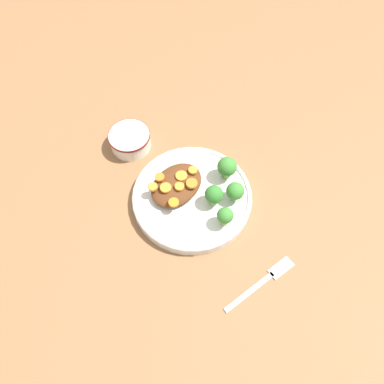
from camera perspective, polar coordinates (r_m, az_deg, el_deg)
name	(u,v)px	position (r m, az deg, el deg)	size (l,w,h in m)	color
ground_plane	(192,200)	(0.83, 0.00, -1.26)	(4.00, 4.00, 0.00)	#8C603D
plate	(192,197)	(0.82, 0.00, -0.78)	(0.26, 0.26, 0.03)	silver
dip_bowl	(130,139)	(0.91, -9.44, 7.90)	(0.10, 0.10, 0.04)	white
stew_mound	(176,185)	(0.81, -2.38, 1.10)	(0.13, 0.09, 0.03)	#5B3319
broccoli_floret_0	(214,195)	(0.78, 3.35, -0.47)	(0.04, 0.04, 0.05)	#759E51
broccoli_floret_1	(227,167)	(0.82, 5.35, 3.78)	(0.04, 0.04, 0.06)	#759E51
broccoli_floret_2	(235,191)	(0.79, 6.60, 0.10)	(0.04, 0.04, 0.05)	#7FA85B
broccoli_floret_3	(225,216)	(0.76, 5.06, -3.68)	(0.03, 0.03, 0.05)	#7FA85B
carrot_slice_0	(166,188)	(0.79, -4.02, 0.64)	(0.02, 0.02, 0.01)	orange
carrot_slice_1	(192,183)	(0.79, -0.05, 1.31)	(0.02, 0.02, 0.01)	orange
carrot_slice_2	(153,187)	(0.79, -5.96, 0.77)	(0.02, 0.02, 0.01)	orange
carrot_slice_3	(174,202)	(0.77, -2.80, -1.60)	(0.02, 0.02, 0.00)	orange
carrot_slice_4	(193,170)	(0.81, 0.14, 3.33)	(0.02, 0.02, 0.01)	orange
carrot_slice_5	(160,177)	(0.81, -4.95, 2.24)	(0.02, 0.02, 0.01)	orange
carrot_slice_6	(180,187)	(0.79, -1.92, 0.83)	(0.02, 0.02, 0.01)	orange
carrot_slice_7	(181,176)	(0.81, -1.62, 2.47)	(0.03, 0.03, 0.00)	orange
fork	(267,278)	(0.78, 11.29, -12.79)	(0.17, 0.05, 0.01)	silver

